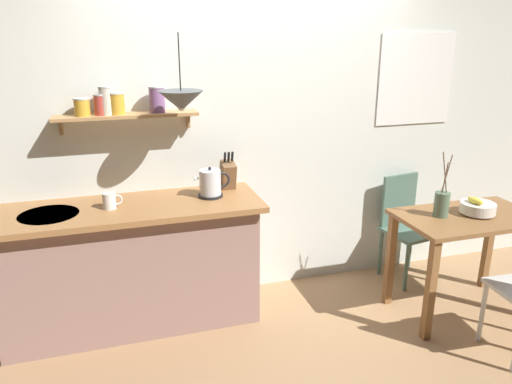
% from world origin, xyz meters
% --- Properties ---
extents(ground_plane, '(14.00, 14.00, 0.00)m').
position_xyz_m(ground_plane, '(0.00, 0.00, 0.00)').
color(ground_plane, '#A87F56').
extents(back_wall, '(6.80, 0.11, 2.70)m').
position_xyz_m(back_wall, '(0.21, 0.65, 1.35)').
color(back_wall, silver).
rests_on(back_wall, ground_plane).
extents(kitchen_counter, '(1.83, 0.63, 0.92)m').
position_xyz_m(kitchen_counter, '(-1.00, 0.32, 0.47)').
color(kitchen_counter, gray).
rests_on(kitchen_counter, ground_plane).
extents(wall_shelf, '(0.96, 0.20, 0.32)m').
position_xyz_m(wall_shelf, '(-0.98, 0.49, 1.56)').
color(wall_shelf, tan).
extents(dining_table, '(1.02, 0.60, 0.78)m').
position_xyz_m(dining_table, '(1.37, -0.22, 0.64)').
color(dining_table, brown).
rests_on(dining_table, ground_plane).
extents(dining_chair_far, '(0.46, 0.44, 0.89)m').
position_xyz_m(dining_chair_far, '(1.29, 0.41, 0.50)').
color(dining_chair_far, '#4C6B5B').
rests_on(dining_chair_far, ground_plane).
extents(fruit_bowl, '(0.25, 0.25, 0.13)m').
position_xyz_m(fruit_bowl, '(1.44, -0.22, 0.83)').
color(fruit_bowl, silver).
rests_on(fruit_bowl, dining_table).
extents(twig_vase, '(0.11, 0.11, 0.48)m').
position_xyz_m(twig_vase, '(1.16, -0.17, 0.87)').
color(twig_vase, '#567056').
rests_on(twig_vase, dining_table).
extents(electric_kettle, '(0.26, 0.18, 0.22)m').
position_xyz_m(electric_kettle, '(-0.41, 0.33, 1.02)').
color(electric_kettle, black).
rests_on(electric_kettle, kitchen_counter).
extents(knife_block, '(0.10, 0.18, 0.29)m').
position_xyz_m(knife_block, '(-0.25, 0.48, 1.03)').
color(knife_block, brown).
rests_on(knife_block, kitchen_counter).
extents(coffee_mug_by_sink, '(0.13, 0.09, 0.11)m').
position_xyz_m(coffee_mug_by_sink, '(-1.11, 0.28, 0.98)').
color(coffee_mug_by_sink, white).
rests_on(coffee_mug_by_sink, kitchen_counter).
extents(pendant_lamp, '(0.29, 0.29, 0.48)m').
position_xyz_m(pendant_lamp, '(-0.61, 0.20, 1.63)').
color(pendant_lamp, black).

